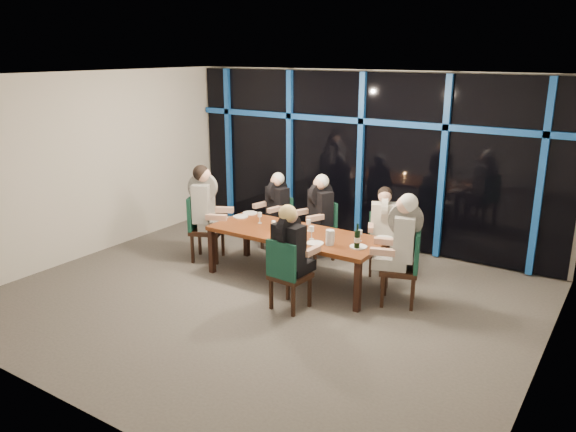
{
  "coord_description": "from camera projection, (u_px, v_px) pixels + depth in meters",
  "views": [
    {
      "loc": [
        4.16,
        -5.79,
        3.31
      ],
      "look_at": [
        0.0,
        0.6,
        1.05
      ],
      "focal_mm": 35.0,
      "sensor_mm": 36.0,
      "label": 1
    }
  ],
  "objects": [
    {
      "name": "diner_far_right",
      "position": [
        384.0,
        218.0,
        8.42
      ],
      "size": [
        0.58,
        0.64,
        0.9
      ],
      "rotation": [
        0.0,
        0.0,
        0.43
      ],
      "color": "silver",
      "rests_on": "ground"
    },
    {
      "name": "plate_far_right",
      "position": [
        384.0,
        238.0,
        7.93
      ],
      "size": [
        0.24,
        0.24,
        0.01
      ],
      "primitive_type": "cylinder",
      "color": "white",
      "rests_on": "dining_table"
    },
    {
      "name": "plate_end_left",
      "position": [
        241.0,
        216.0,
        8.96
      ],
      "size": [
        0.24,
        0.24,
        0.01
      ],
      "primitive_type": "cylinder",
      "color": "white",
      "rests_on": "dining_table"
    },
    {
      "name": "chair_far_left",
      "position": [
        279.0,
        220.0,
        9.63
      ],
      "size": [
        0.52,
        0.52,
        0.92
      ],
      "rotation": [
        0.0,
        0.0,
        -0.25
      ],
      "color": "black",
      "rests_on": "ground"
    },
    {
      "name": "diner_far_left",
      "position": [
        276.0,
        200.0,
        9.48
      ],
      "size": [
        0.52,
        0.62,
        0.89
      ],
      "rotation": [
        0.0,
        0.0,
        -0.25
      ],
      "color": "black",
      "rests_on": "ground"
    },
    {
      "name": "diner_far_mid",
      "position": [
        319.0,
        205.0,
        9.0
      ],
      "size": [
        0.61,
        0.67,
        0.94
      ],
      "rotation": [
        0.0,
        0.0,
        -0.43
      ],
      "color": "black",
      "rests_on": "ground"
    },
    {
      "name": "diner_end_right",
      "position": [
        402.0,
        233.0,
        7.37
      ],
      "size": [
        0.71,
        0.62,
        1.02
      ],
      "rotation": [
        0.0,
        0.0,
        5.02
      ],
      "color": "black",
      "rests_on": "ground"
    },
    {
      "name": "dining_table",
      "position": [
        295.0,
        237.0,
        8.22
      ],
      "size": [
        2.6,
        1.0,
        0.75
      ],
      "color": "brown",
      "rests_on": "ground"
    },
    {
      "name": "chair_far_mid",
      "position": [
        322.0,
        227.0,
        9.15
      ],
      "size": [
        0.6,
        0.6,
        0.97
      ],
      "rotation": [
        0.0,
        0.0,
        -0.43
      ],
      "color": "black",
      "rests_on": "ground"
    },
    {
      "name": "diner_near_mid",
      "position": [
        290.0,
        241.0,
        7.24
      ],
      "size": [
        0.51,
        0.63,
        0.96
      ],
      "rotation": [
        0.0,
        0.0,
        3.07
      ],
      "color": "black",
      "rests_on": "ground"
    },
    {
      "name": "chair_end_right",
      "position": [
        407.0,
        263.0,
        7.46
      ],
      "size": [
        0.61,
        0.61,
        1.05
      ],
      "rotation": [
        0.0,
        0.0,
        5.02
      ],
      "color": "black",
      "rests_on": "ground"
    },
    {
      "name": "tea_light",
      "position": [
        279.0,
        235.0,
        8.04
      ],
      "size": [
        0.04,
        0.04,
        0.03
      ],
      "primitive_type": "cylinder",
      "color": "#F09E48",
      "rests_on": "dining_table"
    },
    {
      "name": "plate_near_mid",
      "position": [
        315.0,
        243.0,
        7.72
      ],
      "size": [
        0.24,
        0.24,
        0.01
      ],
      "primitive_type": "cylinder",
      "color": "white",
      "rests_on": "dining_table"
    },
    {
      "name": "window_wall",
      "position": [
        362.0,
        156.0,
        9.68
      ],
      "size": [
        6.86,
        0.43,
        2.94
      ],
      "color": "black",
      "rests_on": "ground"
    },
    {
      "name": "wine_glass_b",
      "position": [
        308.0,
        223.0,
        8.24
      ],
      "size": [
        0.07,
        0.07,
        0.18
      ],
      "color": "white",
      "rests_on": "dining_table"
    },
    {
      "name": "wine_glass_c",
      "position": [
        312.0,
        230.0,
        7.87
      ],
      "size": [
        0.07,
        0.07,
        0.19
      ],
      "color": "white",
      "rests_on": "dining_table"
    },
    {
      "name": "wine_glass_a",
      "position": [
        273.0,
        224.0,
        8.23
      ],
      "size": [
        0.06,
        0.06,
        0.16
      ],
      "color": "silver",
      "rests_on": "dining_table"
    },
    {
      "name": "wine_bottle",
      "position": [
        357.0,
        239.0,
        7.49
      ],
      "size": [
        0.08,
        0.08,
        0.35
      ],
      "rotation": [
        0.0,
        0.0,
        0.03
      ],
      "color": "black",
      "rests_on": "dining_table"
    },
    {
      "name": "wine_glass_d",
      "position": [
        260.0,
        215.0,
        8.6
      ],
      "size": [
        0.07,
        0.07,
        0.17
      ],
      "color": "white",
      "rests_on": "dining_table"
    },
    {
      "name": "room",
      "position": [
        263.0,
        154.0,
        7.19
      ],
      "size": [
        7.04,
        7.0,
        3.02
      ],
      "color": "#5E5953",
      "rests_on": "ground"
    },
    {
      "name": "chair_near_mid",
      "position": [
        286.0,
        271.0,
        7.28
      ],
      "size": [
        0.49,
        0.49,
        0.98
      ],
      "rotation": [
        0.0,
        0.0,
        3.07
      ],
      "color": "black",
      "rests_on": "ground"
    },
    {
      "name": "plate_far_left",
      "position": [
        250.0,
        213.0,
        9.15
      ],
      "size": [
        0.24,
        0.24,
        0.01
      ],
      "primitive_type": "cylinder",
      "color": "white",
      "rests_on": "dining_table"
    },
    {
      "name": "diner_end_left",
      "position": [
        206.0,
        199.0,
        8.96
      ],
      "size": [
        0.74,
        0.68,
        1.05
      ],
      "rotation": [
        0.0,
        0.0,
        2.0
      ],
      "color": "black",
      "rests_on": "ground"
    },
    {
      "name": "chair_end_left",
      "position": [
        201.0,
        224.0,
        9.09
      ],
      "size": [
        0.66,
        0.66,
        1.07
      ],
      "rotation": [
        0.0,
        0.0,
        2.0
      ],
      "color": "black",
      "rests_on": "ground"
    },
    {
      "name": "plate_end_right",
      "position": [
        359.0,
        247.0,
        7.58
      ],
      "size": [
        0.24,
        0.24,
        0.01
      ],
      "primitive_type": "cylinder",
      "color": "white",
      "rests_on": "dining_table"
    },
    {
      "name": "chair_far_right",
      "position": [
        383.0,
        240.0,
        8.6
      ],
      "size": [
        0.57,
        0.57,
        0.93
      ],
      "rotation": [
        0.0,
        0.0,
        0.43
      ],
      "color": "black",
      "rests_on": "ground"
    },
    {
      "name": "plate_far_mid",
      "position": [
        289.0,
        220.0,
        8.76
      ],
      "size": [
        0.24,
        0.24,
        0.01
      ],
      "primitive_type": "cylinder",
      "color": "white",
      "rests_on": "dining_table"
    },
    {
      "name": "water_pitcher",
      "position": [
        330.0,
        237.0,
        7.65
      ],
      "size": [
        0.13,
        0.12,
        0.21
      ],
      "rotation": [
        0.0,
        0.0,
        0.14
      ],
      "color": "white",
      "rests_on": "dining_table"
    },
    {
      "name": "wine_glass_e",
      "position": [
        360.0,
        233.0,
        7.79
      ],
      "size": [
        0.06,
        0.06,
        0.16
      ],
      "color": "silver",
      "rests_on": "dining_table"
    }
  ]
}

